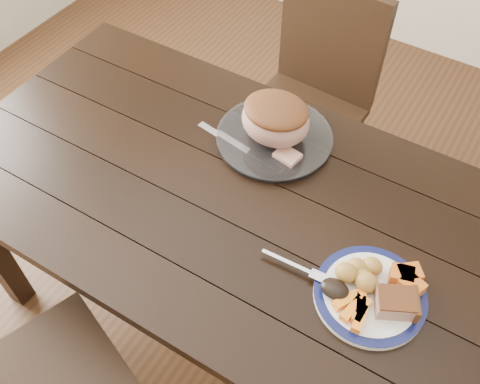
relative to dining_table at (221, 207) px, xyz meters
The scene contains 15 objects.
ground 0.66m from the dining_table, ahead, with size 4.00×4.00×0.00m, color #472B16.
dining_table is the anchor object (origin of this frame).
chair_far 0.75m from the dining_table, 94.84° to the left, with size 0.44×0.45×0.93m.
dinner_plate 0.51m from the dining_table, 10.92° to the right, with size 0.27×0.27×0.02m, color white.
plate_rim 0.52m from the dining_table, 10.92° to the right, with size 0.27×0.27×0.02m, color #0D1244.
serving_platter 0.26m from the dining_table, 80.44° to the left, with size 0.34×0.34×0.02m, color white.
pork_slice 0.58m from the dining_table, 10.26° to the right, with size 0.09×0.07×0.04m, color #AA7968.
roasted_potatoes 0.48m from the dining_table, ahead, with size 0.11×0.10×0.05m.
carrot_batons 0.52m from the dining_table, 18.00° to the right, with size 0.09×0.11×0.02m.
pumpkin_wedges 0.57m from the dining_table, ahead, with size 0.10×0.09×0.04m.
dark_mushroom 0.46m from the dining_table, 18.52° to the right, with size 0.07×0.05×0.03m, color black.
fork 0.36m from the dining_table, 21.37° to the right, with size 0.18×0.03×0.00m.
roast_joint 0.30m from the dining_table, 80.44° to the left, with size 0.20×0.18×0.13m, color tan.
cut_slice 0.25m from the dining_table, 57.85° to the left, with size 0.07×0.06×0.02m, color tan.
carving_knife 0.18m from the dining_table, 79.69° to the left, with size 0.32×0.07×0.01m.
Camera 1 is at (0.55, -0.78, 1.92)m, focal length 40.00 mm.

